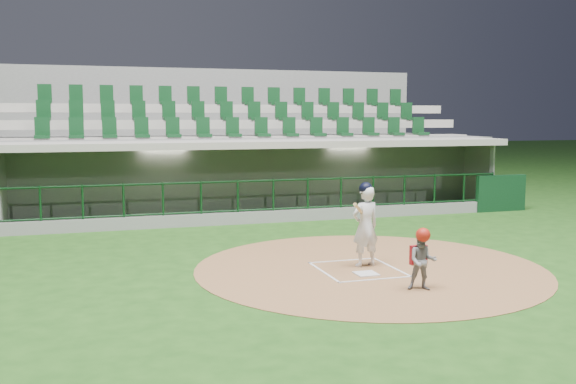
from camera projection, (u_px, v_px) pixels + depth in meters
name	position (u px, v px, depth m)	size (l,w,h in m)	color
ground	(352.00, 267.00, 13.32)	(120.00, 120.00, 0.00)	#1C4513
dirt_circle	(369.00, 268.00, 13.22)	(7.20, 7.20, 0.01)	brown
home_plate	(366.00, 274.00, 12.66)	(0.43, 0.43, 0.02)	silver
batter_box_chalk	(358.00, 269.00, 13.04)	(1.55, 1.80, 0.01)	white
dugout_structure	(258.00, 184.00, 20.63)	(16.40, 3.70, 3.00)	slate
seating_deck	(236.00, 163.00, 23.50)	(17.00, 6.72, 5.15)	slate
batter	(365.00, 224.00, 13.25)	(0.87, 0.89, 1.76)	white
catcher	(422.00, 259.00, 11.46)	(0.63, 0.57, 1.13)	gray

